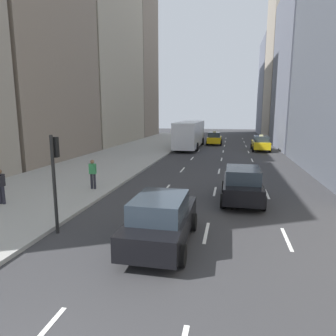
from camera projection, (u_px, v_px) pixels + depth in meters
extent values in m
cube|color=#9E9E99|center=(129.00, 154.00, 31.22)|extent=(8.00, 66.00, 0.15)
cube|color=white|center=(134.00, 227.00, 11.58)|extent=(0.12, 2.00, 0.01)
cube|color=white|center=(166.00, 189.00, 17.36)|extent=(0.12, 2.00, 0.01)
cube|color=white|center=(182.00, 170.00, 23.13)|extent=(0.12, 2.00, 0.01)
cube|color=white|center=(192.00, 158.00, 28.91)|extent=(0.12, 2.00, 0.01)
cube|color=white|center=(199.00, 151.00, 34.68)|extent=(0.12, 2.00, 0.01)
cube|color=white|center=(203.00, 145.00, 40.46)|extent=(0.12, 2.00, 0.01)
cube|color=white|center=(207.00, 141.00, 46.23)|extent=(0.12, 2.00, 0.01)
cube|color=white|center=(210.00, 138.00, 52.01)|extent=(0.12, 2.00, 0.01)
cube|color=white|center=(206.00, 232.00, 11.02)|extent=(0.12, 2.00, 0.01)
cube|color=white|center=(215.00, 191.00, 16.79)|extent=(0.12, 2.00, 0.01)
cube|color=white|center=(219.00, 171.00, 22.57)|extent=(0.12, 2.00, 0.01)
cube|color=white|center=(222.00, 159.00, 28.35)|extent=(0.12, 2.00, 0.01)
cube|color=white|center=(223.00, 151.00, 34.12)|extent=(0.12, 2.00, 0.01)
cube|color=white|center=(224.00, 146.00, 39.90)|extent=(0.12, 2.00, 0.01)
cube|color=white|center=(225.00, 142.00, 45.67)|extent=(0.12, 2.00, 0.01)
cube|color=white|center=(226.00, 138.00, 51.45)|extent=(0.12, 2.00, 0.01)
cube|color=white|center=(287.00, 239.00, 10.46)|extent=(0.12, 2.00, 0.01)
cube|color=white|center=(267.00, 194.00, 16.23)|extent=(0.12, 2.00, 0.01)
cube|color=white|center=(258.00, 173.00, 22.01)|extent=(0.12, 2.00, 0.01)
cube|color=white|center=(252.00, 160.00, 27.78)|extent=(0.12, 2.00, 0.01)
cube|color=white|center=(248.00, 152.00, 33.56)|extent=(0.12, 2.00, 0.01)
cube|color=white|center=(246.00, 146.00, 39.34)|extent=(0.12, 2.00, 0.01)
cube|color=white|center=(244.00, 142.00, 45.11)|extent=(0.12, 2.00, 0.01)
cube|color=white|center=(243.00, 139.00, 50.89)|extent=(0.12, 2.00, 0.01)
cube|color=gray|center=(35.00, 46.00, 26.66)|extent=(6.00, 13.07, 20.40)
cube|color=#A89E89|center=(103.00, 16.00, 40.24)|extent=(6.00, 16.99, 34.22)
cube|color=gray|center=(135.00, 36.00, 53.47)|extent=(6.00, 10.33, 35.75)
cube|color=slate|center=(306.00, 71.00, 36.14)|extent=(6.00, 13.97, 18.71)
cube|color=gray|center=(288.00, 60.00, 48.44)|extent=(6.00, 11.36, 25.46)
cube|color=slate|center=(275.00, 87.00, 61.06)|extent=(6.00, 12.44, 18.93)
cube|color=yellow|center=(261.00, 145.00, 34.65)|extent=(1.80, 4.40, 0.76)
cube|color=#28333D|center=(261.00, 139.00, 34.27)|extent=(1.58, 2.29, 0.64)
cube|color=#F2E599|center=(261.00, 135.00, 34.19)|extent=(0.44, 0.20, 0.14)
cylinder|color=black|center=(252.00, 146.00, 36.21)|extent=(0.22, 0.66, 0.66)
cylinder|color=black|center=(267.00, 147.00, 35.85)|extent=(0.22, 0.66, 0.66)
cylinder|color=black|center=(253.00, 149.00, 33.58)|extent=(0.22, 0.66, 0.66)
cylinder|color=black|center=(270.00, 149.00, 33.22)|extent=(0.22, 0.66, 0.66)
cube|color=yellow|center=(214.00, 140.00, 41.19)|extent=(1.80, 4.40, 0.76)
cube|color=#28333D|center=(214.00, 135.00, 40.81)|extent=(1.58, 2.29, 0.64)
cube|color=#F2E599|center=(215.00, 132.00, 40.74)|extent=(0.44, 0.20, 0.14)
cylinder|color=black|center=(208.00, 141.00, 42.75)|extent=(0.22, 0.66, 0.66)
cylinder|color=black|center=(221.00, 141.00, 42.39)|extent=(0.22, 0.66, 0.66)
cylinder|color=black|center=(207.00, 143.00, 40.13)|extent=(0.22, 0.66, 0.66)
cylinder|color=black|center=(221.00, 143.00, 39.77)|extent=(0.22, 0.66, 0.66)
cube|color=black|center=(162.00, 224.00, 9.98)|extent=(1.80, 4.41, 0.74)
cube|color=#28333D|center=(160.00, 206.00, 9.60)|extent=(1.58, 2.29, 0.64)
cylinder|color=black|center=(147.00, 219.00, 11.54)|extent=(0.22, 0.66, 0.66)
cylinder|color=black|center=(193.00, 222.00, 11.18)|extent=(0.22, 0.66, 0.66)
cylinder|color=black|center=(122.00, 250.00, 8.91)|extent=(0.22, 0.66, 0.66)
cylinder|color=black|center=(182.00, 256.00, 8.55)|extent=(0.22, 0.66, 0.66)
cube|color=black|center=(242.00, 187.00, 14.89)|extent=(1.80, 4.47, 0.75)
cube|color=#28333D|center=(243.00, 174.00, 14.51)|extent=(1.58, 2.32, 0.64)
cylinder|color=black|center=(224.00, 187.00, 16.47)|extent=(0.22, 0.66, 0.66)
cylinder|color=black|center=(258.00, 189.00, 16.11)|extent=(0.22, 0.66, 0.66)
cylinder|color=black|center=(223.00, 201.00, 13.81)|extent=(0.22, 0.66, 0.66)
cylinder|color=black|center=(263.00, 204.00, 13.44)|extent=(0.22, 0.66, 0.66)
cube|color=silver|center=(190.00, 134.00, 37.20)|extent=(2.50, 11.60, 2.90)
cube|color=#28333D|center=(195.00, 128.00, 42.67)|extent=(2.30, 0.12, 1.40)
cube|color=#28333D|center=(180.00, 131.00, 37.38)|extent=(0.08, 9.86, 1.10)
cube|color=yellow|center=(195.00, 122.00, 42.51)|extent=(1.50, 0.10, 0.36)
cylinder|color=black|center=(184.00, 141.00, 41.15)|extent=(0.30, 1.00, 1.00)
cylinder|color=black|center=(202.00, 141.00, 40.65)|extent=(0.30, 1.00, 1.00)
cylinder|color=black|center=(175.00, 146.00, 34.61)|extent=(0.30, 1.00, 1.00)
cylinder|color=black|center=(197.00, 147.00, 34.11)|extent=(0.30, 1.00, 1.00)
cylinder|color=#23232D|center=(0.00, 195.00, 13.95)|extent=(0.14, 0.14, 0.86)
cylinder|color=#23232D|center=(3.00, 195.00, 13.92)|extent=(0.14, 0.14, 0.86)
cube|color=black|center=(0.00, 180.00, 13.80)|extent=(0.36, 0.22, 0.56)
cylinder|color=#23232D|center=(92.00, 181.00, 16.72)|extent=(0.14, 0.14, 0.86)
cylinder|color=#23232D|center=(95.00, 181.00, 16.68)|extent=(0.14, 0.14, 0.86)
cube|color=#338C4C|center=(93.00, 169.00, 16.57)|extent=(0.36, 0.22, 0.56)
sphere|color=brown|center=(92.00, 162.00, 16.50)|extent=(0.22, 0.22, 0.22)
cylinder|color=black|center=(54.00, 185.00, 10.67)|extent=(0.12, 0.12, 3.60)
cube|color=black|center=(55.00, 147.00, 10.59)|extent=(0.24, 0.20, 0.72)
sphere|color=red|center=(56.00, 140.00, 10.66)|extent=(0.14, 0.14, 0.14)
sphere|color=#4C3F14|center=(56.00, 147.00, 10.70)|extent=(0.14, 0.14, 0.14)
sphere|color=#198C2D|center=(57.00, 153.00, 10.74)|extent=(0.14, 0.14, 0.14)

